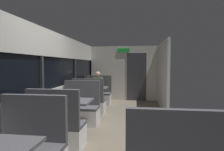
% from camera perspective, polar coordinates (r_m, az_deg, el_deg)
% --- Properties ---
extents(ground_plane, '(3.30, 9.20, 0.02)m').
position_cam_1_polar(ground_plane, '(3.91, -0.73, -19.55)').
color(ground_plane, '#665B4C').
extents(carriage_window_panel_left, '(0.09, 8.48, 2.30)m').
position_cam_1_polar(carriage_window_panel_left, '(4.09, -21.32, -2.55)').
color(carriage_window_panel_left, beige).
rests_on(carriage_window_panel_left, ground_plane).
extents(carriage_end_bulkhead, '(2.90, 0.11, 2.30)m').
position_cam_1_polar(carriage_end_bulkhead, '(7.78, 4.08, 0.62)').
color(carriage_end_bulkhead, beige).
rests_on(carriage_end_bulkhead, ground_plane).
extents(carriage_aisle_panel_right, '(0.08, 2.40, 2.30)m').
position_cam_1_polar(carriage_aisle_panel_right, '(6.64, 15.53, 0.13)').
color(carriage_aisle_panel_right, beige).
rests_on(carriage_aisle_panel_right, ground_plane).
extents(dining_table_mid_window, '(0.90, 0.70, 0.74)m').
position_cam_1_polar(dining_table_mid_window, '(4.14, -12.81, -8.91)').
color(dining_table_mid_window, '#9E9EA3').
rests_on(dining_table_mid_window, ground_plane).
extents(bench_mid_window_facing_end, '(0.95, 0.50, 1.10)m').
position_cam_1_polar(bench_mid_window_facing_end, '(3.60, -16.74, -16.03)').
color(bench_mid_window_facing_end, silver).
rests_on(bench_mid_window_facing_end, ground_plane).
extents(bench_mid_window_facing_entry, '(0.95, 0.50, 1.10)m').
position_cam_1_polar(bench_mid_window_facing_entry, '(4.85, -9.85, -10.81)').
color(bench_mid_window_facing_entry, silver).
rests_on(bench_mid_window_facing_entry, ground_plane).
extents(dining_table_far_window, '(0.90, 0.70, 0.74)m').
position_cam_1_polar(dining_table_far_window, '(6.32, -5.52, -4.57)').
color(dining_table_far_window, '#9E9EA3').
rests_on(dining_table_far_window, ground_plane).
extents(bench_far_window_facing_end, '(0.95, 0.50, 1.10)m').
position_cam_1_polar(bench_far_window_facing_end, '(5.71, -7.10, -8.63)').
color(bench_far_window_facing_end, silver).
rests_on(bench_far_window_facing_end, ground_plane).
extents(bench_far_window_facing_entry, '(0.95, 0.50, 1.10)m').
position_cam_1_polar(bench_far_window_facing_entry, '(7.05, -4.23, -6.30)').
color(bench_far_window_facing_entry, silver).
rests_on(bench_far_window_facing_entry, ground_plane).
extents(seated_passenger, '(0.47, 0.55, 1.26)m').
position_cam_1_polar(seated_passenger, '(6.94, -4.36, -4.70)').
color(seated_passenger, '#26262D').
rests_on(seated_passenger, ground_plane).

